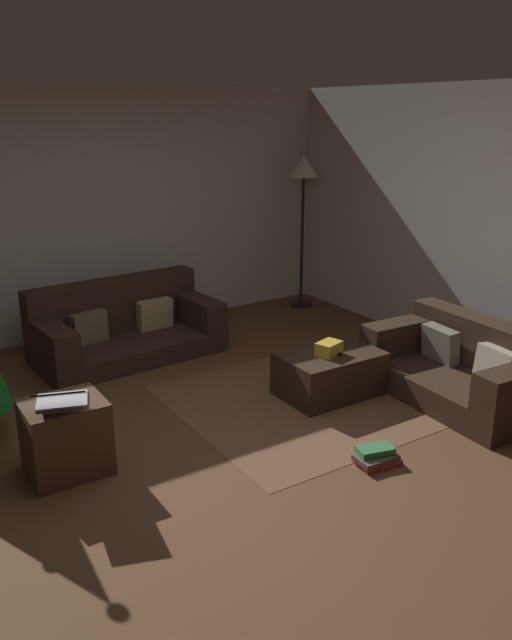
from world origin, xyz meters
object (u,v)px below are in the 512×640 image
Objects in this scene: tv_remote at (335,352)px; side_table at (66,437)px; book_stack at (376,457)px; gift_box at (329,348)px; couch_left at (124,328)px; laptop at (61,398)px; corner_lamp at (303,179)px; couch_right at (463,368)px; ottoman at (330,373)px.

tv_remote is 0.31× the size of side_table.
gift_box is at bearing 68.34° from book_stack.
couch_left reaches higher than laptop.
couch_left is at bearing -170.68° from corner_lamp.
couch_right is (2.04, -2.52, -0.02)m from couch_left.
ottoman is 1.19m from book_stack.
gift_box is at bearing -0.02° from side_table.
couch_left reaches higher than side_table.
couch_left is 2.30m from laptop.
couch_right is at bearing -35.88° from ottoman.
couch_left is 11.49× the size of tv_remote.
couch_right is 9.82× the size of tv_remote.
gift_box is at bearing -121.72° from corner_lamp.
tv_remote is (0.08, 0.01, -0.05)m from gift_box.
laptop is (-1.18, -1.95, 0.29)m from couch_left.
gift_box is 2.25m from side_table.
laptop reaches higher than book_stack.
ottoman is 5.32× the size of tv_remote.
tv_remote is 1.22m from book_stack.
corner_lamp is (1.34, 2.29, 1.18)m from tv_remote.
tv_remote is (0.04, -0.02, 0.20)m from ottoman.
couch_right is 1.85× the size of ottoman.
tv_remote is at bearing 0.11° from side_table.
tv_remote is (-0.87, 0.64, 0.13)m from couch_right.
side_table is (-2.24, 0.00, -0.18)m from gift_box.
ottoman is at bearing 32.52° from gift_box.
book_stack is (-1.37, -0.42, -0.21)m from couch_right.
laptop reaches higher than side_table.
side_table is at bearing -163.43° from tv_remote.
couch_right is at bearing -99.09° from corner_lamp.
gift_box is at bearing -159.62° from tv_remote.
tv_remote is at bearing 56.71° from couch_right.
couch_left is at bearing 58.86° from laptop.
corner_lamp is at bearing -6.18° from couch_right.
couch_right is 3.28m from laptop.
side_table is at bearing 81.66° from couch_right.
tv_remote is at bearing 3.93° from gift_box.
tv_remote is at bearing 117.61° from couch_left.
tv_remote is (1.16, -1.88, 0.11)m from couch_left.
ottoman is 0.20m from tv_remote.
side_table is at bearing 149.81° from book_stack.
gift_box is 0.09m from tv_remote.
ottoman is 1.64× the size of side_table.
ottoman is at bearing 67.01° from book_stack.
couch_left is 8.69× the size of gift_box.
couch_left is 2.16× the size of ottoman.
ottoman is at bearing 117.03° from couch_left.
laptop reaches higher than couch_right.
couch_right is 3.13× the size of laptop.
tv_remote reaches higher than book_stack.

